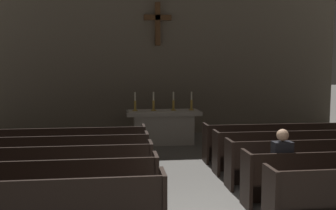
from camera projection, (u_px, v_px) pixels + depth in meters
name	position (u px, v px, depth m)	size (l,w,h in m)	color
pew_left_row_2	(35.00, 188.00, 6.00)	(3.80, 0.50, 0.95)	black
pew_left_row_3	(47.00, 170.00, 7.00)	(3.80, 0.50, 0.95)	black
pew_left_row_4	(56.00, 157.00, 8.00)	(3.80, 0.50, 0.95)	black
pew_left_row_5	(63.00, 147.00, 9.01)	(3.80, 0.50, 0.95)	black
pew_right_row_3	(322.00, 161.00, 7.65)	(3.80, 0.50, 0.95)	black
pew_right_row_4	(298.00, 150.00, 8.66)	(3.80, 0.50, 0.95)	black
pew_right_row_5	(280.00, 142.00, 9.66)	(3.80, 0.50, 0.95)	black
altar	(164.00, 126.00, 11.74)	(2.20, 0.90, 1.01)	#A8A399
candlestick_outer_left	(135.00, 105.00, 11.57)	(0.16, 0.16, 0.56)	#B79338
candlestick_inner_left	(154.00, 105.00, 11.64)	(0.16, 0.16, 0.56)	#B79338
candlestick_inner_right	(173.00, 105.00, 11.71)	(0.16, 0.16, 0.56)	#B79338
candlestick_outer_right	(191.00, 104.00, 11.78)	(0.16, 0.16, 0.56)	#B79338
apse_with_cross	(157.00, 35.00, 13.34)	(12.71, 0.42, 6.80)	#706656
lone_worshipper	(280.00, 165.00, 6.50)	(0.32, 0.43, 1.32)	#26262B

